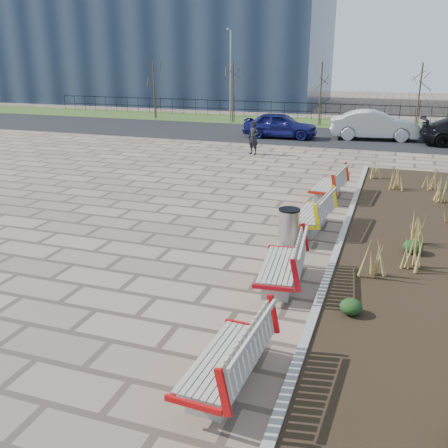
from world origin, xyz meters
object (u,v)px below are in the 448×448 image
(bench_c, at_px, (311,212))
(car_blue, at_px, (280,125))
(bench_a, at_px, (224,355))
(pedestrian, at_px, (253,138))
(bench_d, at_px, (328,183))
(bench_b, at_px, (280,263))
(litter_bin, at_px, (289,227))
(car_silver, at_px, (375,125))
(lamp_west, at_px, (231,77))

(bench_c, height_order, car_blue, car_blue)
(bench_a, bearing_deg, car_blue, 104.12)
(pedestrian, bearing_deg, car_blue, 112.06)
(bench_c, distance_m, bench_d, 3.32)
(bench_b, relative_size, pedestrian, 1.34)
(litter_bin, distance_m, car_blue, 16.73)
(bench_a, relative_size, bench_b, 1.00)
(bench_a, xyz_separation_m, bench_c, (0.00, 7.13, 0.00))
(bench_a, bearing_deg, car_silver, 91.20)
(litter_bin, bearing_deg, bench_a, -86.84)
(litter_bin, bearing_deg, bench_d, 85.97)
(litter_bin, bearing_deg, pedestrian, 110.20)
(car_blue, height_order, car_silver, car_silver)
(bench_c, distance_m, lamp_west, 22.26)
(bench_d, bearing_deg, pedestrian, 128.80)
(bench_d, relative_size, car_silver, 0.44)
(litter_bin, relative_size, pedestrian, 0.58)
(bench_d, distance_m, litter_bin, 4.60)
(bench_c, height_order, bench_d, same)
(litter_bin, bearing_deg, bench_c, 75.73)
(bench_a, bearing_deg, lamp_west, 111.34)
(bench_b, relative_size, car_blue, 0.51)
(bench_b, relative_size, car_silver, 0.44)
(bench_b, distance_m, pedestrian, 14.17)
(car_blue, bearing_deg, bench_b, -168.39)
(bench_b, distance_m, car_blue, 19.11)
(pedestrian, distance_m, lamp_west, 11.56)
(bench_b, relative_size, lamp_west, 0.35)
(pedestrian, xyz_separation_m, car_blue, (0.10, 5.15, -0.06))
(bench_b, bearing_deg, bench_d, 84.35)
(bench_d, height_order, car_silver, car_silver)
(bench_c, bearing_deg, bench_b, -85.11)
(litter_bin, relative_size, lamp_west, 0.15)
(bench_d, relative_size, car_blue, 0.51)
(car_blue, relative_size, lamp_west, 0.69)
(bench_a, distance_m, car_blue, 22.52)
(bench_a, distance_m, litter_bin, 5.87)
(bench_c, relative_size, pedestrian, 1.34)
(pedestrian, distance_m, car_blue, 5.15)
(bench_c, xyz_separation_m, lamp_west, (-9.00, 20.20, 2.54))
(pedestrian, bearing_deg, lamp_west, 137.11)
(bench_b, height_order, car_blue, car_blue)
(bench_c, relative_size, lamp_west, 0.35)
(bench_c, xyz_separation_m, car_blue, (-4.30, 14.98, 0.22))
(bench_d, relative_size, pedestrian, 1.34)
(pedestrian, height_order, lamp_west, lamp_west)
(bench_b, bearing_deg, bench_a, -95.65)
(bench_d, bearing_deg, car_blue, 114.96)
(pedestrian, bearing_deg, car_silver, 73.62)
(bench_a, distance_m, lamp_west, 28.88)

